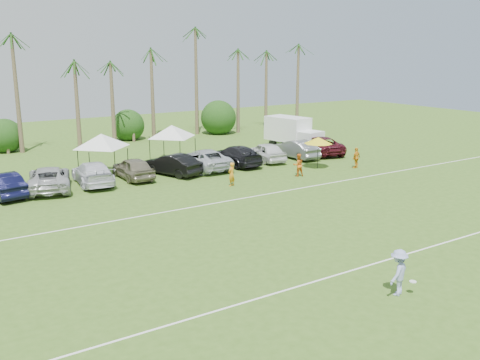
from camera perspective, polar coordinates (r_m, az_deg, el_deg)
ground at (r=21.34m, az=13.13°, el=-11.93°), size 120.00×120.00×0.00m
field_lines at (r=27.01m, az=0.86°, el=-5.98°), size 80.00×12.10×0.01m
palm_tree_4 at (r=52.16m, az=-22.06°, el=10.94°), size 2.40×2.40×8.90m
palm_tree_5 at (r=53.07m, az=-17.83°, el=12.26°), size 2.40×2.40×9.90m
palm_tree_6 at (r=54.26m, az=-13.72°, el=13.44°), size 2.40×2.40×10.90m
palm_tree_7 at (r=55.74m, az=-9.77°, el=14.50°), size 2.40×2.40×11.90m
palm_tree_8 at (r=57.92m, az=-5.02°, el=12.05°), size 2.40×2.40×8.90m
palm_tree_9 at (r=60.41m, az=-0.73°, el=12.99°), size 2.40×2.40×9.90m
palm_tree_10 at (r=63.20m, az=3.22°, el=13.78°), size 2.40×2.40×10.90m
palm_tree_11 at (r=65.64m, az=6.15°, el=14.46°), size 2.40×2.40×11.90m
bush_tree_1 at (r=53.28m, az=-23.83°, el=4.66°), size 4.00×4.00×4.00m
bush_tree_2 at (r=56.37m, az=-11.71°, el=5.97°), size 4.00×4.00×4.00m
bush_tree_3 at (r=60.67m, az=-2.83°, el=6.77°), size 4.00×4.00×4.00m
sideline_player_a at (r=36.59m, az=-0.91°, el=0.62°), size 0.71×0.60×1.64m
sideline_player_b at (r=39.67m, az=6.22°, el=1.60°), size 0.95×0.82×1.69m
sideline_player_c at (r=43.19m, az=12.30°, el=2.33°), size 1.03×0.62×1.64m
box_truck at (r=50.68m, az=5.70°, el=5.10°), size 3.11×6.02×2.96m
canopy_tent_left at (r=40.98m, az=-14.61°, el=4.80°), size 4.43×4.43×3.59m
canopy_tent_right at (r=44.85m, az=-7.31°, el=5.83°), size 4.38×4.38×3.55m
market_umbrella at (r=42.21m, az=8.34°, el=4.20°), size 2.24×2.24×2.49m
frisbee_player at (r=21.38m, az=16.54°, el=-9.43°), size 1.33×1.04×1.81m
parked_car_1 at (r=37.11m, az=-24.06°, el=-0.45°), size 2.39×5.00×1.58m
parked_car_2 at (r=37.75m, az=-19.70°, el=0.17°), size 3.99×6.17×1.58m
parked_car_3 at (r=38.47m, az=-15.44°, el=0.72°), size 2.77×5.65×1.58m
parked_car_4 at (r=39.38m, az=-11.34°, el=1.25°), size 1.87×4.65×1.58m
parked_car_5 at (r=40.21m, az=-7.26°, el=1.66°), size 3.18×5.08×1.58m
parked_car_6 at (r=41.89m, az=-3.88°, el=2.23°), size 2.82×5.78×1.58m
parked_car_7 at (r=43.33m, az=-0.44°, el=2.64°), size 2.26×5.47×1.58m
parked_car_8 at (r=44.90m, az=2.78°, el=3.02°), size 2.48×4.85×1.58m
parked_car_9 at (r=46.39m, az=6.00°, el=3.31°), size 1.72×4.82×1.58m
parked_car_10 at (r=48.53m, az=8.46°, el=3.69°), size 3.85×6.14×1.58m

